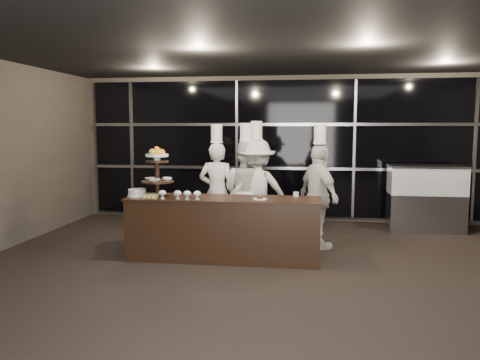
# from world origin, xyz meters

# --- Properties ---
(room) EXTENTS (10.00, 10.00, 10.00)m
(room) POSITION_xyz_m (0.00, 0.00, 1.50)
(room) COLOR black
(room) RESTS_ON ground
(window_wall) EXTENTS (8.60, 0.10, 2.80)m
(window_wall) POSITION_xyz_m (0.00, 4.94, 1.50)
(window_wall) COLOR black
(window_wall) RESTS_ON ground
(buffet_counter) EXTENTS (2.84, 0.74, 0.92)m
(buffet_counter) POSITION_xyz_m (-0.94, 1.90, 0.47)
(buffet_counter) COLOR black
(buffet_counter) RESTS_ON ground
(display_stand) EXTENTS (0.48, 0.48, 0.74)m
(display_stand) POSITION_xyz_m (-1.94, 1.90, 1.34)
(display_stand) COLOR black
(display_stand) RESTS_ON buffet_counter
(compotes) EXTENTS (0.63, 0.11, 0.12)m
(compotes) POSITION_xyz_m (-1.52, 1.68, 1.00)
(compotes) COLOR silver
(compotes) RESTS_ON buffet_counter
(layer_cake) EXTENTS (0.30, 0.30, 0.11)m
(layer_cake) POSITION_xyz_m (-2.24, 1.85, 0.97)
(layer_cake) COLOR white
(layer_cake) RESTS_ON buffet_counter
(pastry_squares) EXTENTS (0.20, 0.13, 0.05)m
(pastry_squares) POSITION_xyz_m (-1.99, 1.74, 0.95)
(pastry_squares) COLOR #EADD72
(pastry_squares) RESTS_ON buffet_counter
(small_plate) EXTENTS (0.20, 0.20, 0.05)m
(small_plate) POSITION_xyz_m (-0.40, 1.80, 0.94)
(small_plate) COLOR white
(small_plate) RESTS_ON buffet_counter
(chef_cup) EXTENTS (0.08, 0.08, 0.07)m
(chef_cup) POSITION_xyz_m (0.11, 2.15, 0.96)
(chef_cup) COLOR white
(chef_cup) RESTS_ON buffet_counter
(display_case) EXTENTS (1.37, 0.60, 1.24)m
(display_case) POSITION_xyz_m (2.48, 4.30, 0.69)
(display_case) COLOR #A5A5AA
(display_case) RESTS_ON ground
(chef_a) EXTENTS (0.63, 0.43, 1.99)m
(chef_a) POSITION_xyz_m (-1.24, 2.95, 0.87)
(chef_a) COLOR silver
(chef_a) RESTS_ON ground
(chef_b) EXTENTS (1.03, 0.94, 2.01)m
(chef_b) POSITION_xyz_m (-0.76, 3.01, 0.87)
(chef_b) COLOR silver
(chef_b) RESTS_ON ground
(chef_c) EXTENTS (1.27, 0.96, 2.05)m
(chef_c) POSITION_xyz_m (-0.58, 2.99, 0.88)
(chef_c) COLOR silver
(chef_c) RESTS_ON ground
(chef_d) EXTENTS (0.87, 1.06, 1.99)m
(chef_d) POSITION_xyz_m (0.46, 2.71, 0.86)
(chef_d) COLOR silver
(chef_d) RESTS_ON ground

